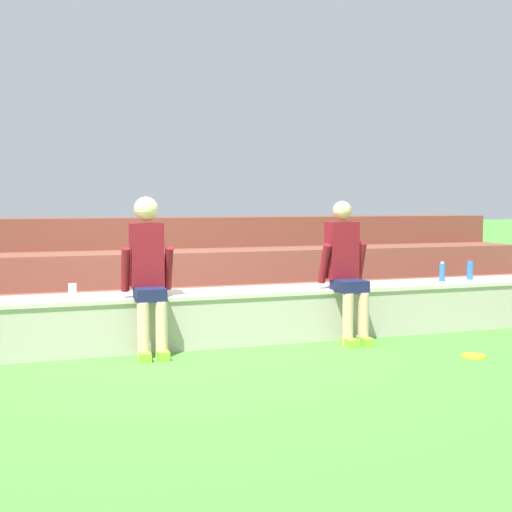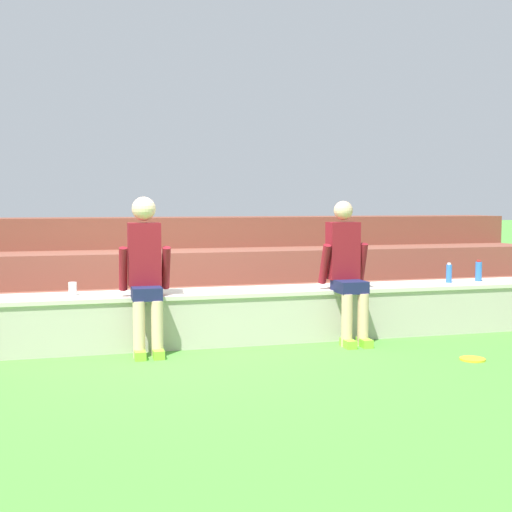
% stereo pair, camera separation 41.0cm
% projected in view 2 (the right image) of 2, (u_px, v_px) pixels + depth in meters
% --- Properties ---
extents(ground_plane, '(80.00, 80.00, 0.00)m').
position_uv_depth(ground_plane, '(176.00, 351.00, 6.32)').
color(ground_plane, '#4C9338').
extents(stone_seating_wall, '(9.47, 0.61, 0.53)m').
position_uv_depth(stone_seating_wall, '(171.00, 317.00, 6.57)').
color(stone_seating_wall, '#B7AF9E').
rests_on(stone_seating_wall, ground).
extents(brick_bleachers, '(10.58, 2.39, 1.22)m').
position_uv_depth(brick_bleachers, '(151.00, 276.00, 8.52)').
color(brick_bleachers, brown).
rests_on(brick_bleachers, ground).
extents(person_left_of_center, '(0.48, 0.55, 1.48)m').
position_uv_depth(person_left_of_center, '(145.00, 269.00, 6.19)').
color(person_left_of_center, beige).
rests_on(person_left_of_center, ground).
extents(person_center, '(0.49, 0.58, 1.44)m').
position_uv_depth(person_center, '(346.00, 268.00, 6.69)').
color(person_center, '#DBAD89').
rests_on(person_center, ground).
extents(water_bottle_center_gap, '(0.06, 0.06, 0.22)m').
position_uv_depth(water_bottle_center_gap, '(449.00, 273.00, 7.34)').
color(water_bottle_center_gap, blue).
rests_on(water_bottle_center_gap, stone_seating_wall).
extents(water_bottle_mid_left, '(0.07, 0.07, 0.24)m').
position_uv_depth(water_bottle_mid_left, '(479.00, 271.00, 7.48)').
color(water_bottle_mid_left, blue).
rests_on(water_bottle_mid_left, stone_seating_wall).
extents(plastic_cup_left_end, '(0.08, 0.08, 0.13)m').
position_uv_depth(plastic_cup_left_end, '(73.00, 289.00, 6.34)').
color(plastic_cup_left_end, white).
rests_on(plastic_cup_left_end, stone_seating_wall).
extents(frisbee, '(0.23, 0.23, 0.02)m').
position_uv_depth(frisbee, '(472.00, 359.00, 5.94)').
color(frisbee, yellow).
rests_on(frisbee, ground).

